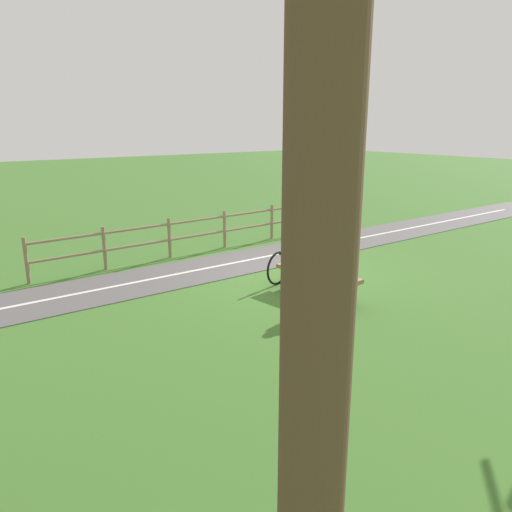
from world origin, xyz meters
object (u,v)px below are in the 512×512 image
(bench, at_px, (318,279))
(person_seated, at_px, (337,258))
(tree_far_right, at_px, (325,282))
(backpack, at_px, (314,266))
(bicycle, at_px, (291,262))

(bench, height_order, person_seated, person_seated)
(person_seated, bearing_deg, tree_far_right, 125.30)
(bench, bearing_deg, backpack, -48.80)
(person_seated, relative_size, backpack, 1.97)
(backpack, bearing_deg, person_seated, 150.30)
(person_seated, bearing_deg, bench, -0.00)
(person_seated, relative_size, tree_far_right, 0.14)
(bench, height_order, tree_far_right, tree_far_right)
(bench, bearing_deg, bicycle, -22.37)
(bench, relative_size, backpack, 4.56)
(tree_far_right, bearing_deg, backpack, -43.00)
(bench, distance_m, tree_far_right, 7.28)
(bicycle, relative_size, backpack, 4.03)
(bicycle, xyz_separation_m, backpack, (-0.04, -0.63, -0.17))
(person_seated, bearing_deg, bicycle, -16.36)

